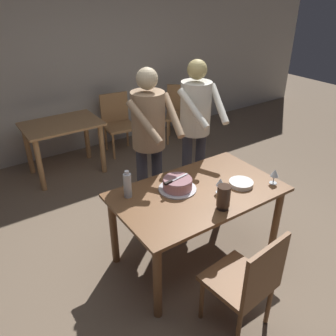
{
  "coord_description": "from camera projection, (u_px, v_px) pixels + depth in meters",
  "views": [
    {
      "loc": [
        -1.67,
        -1.97,
        2.38
      ],
      "look_at": [
        -0.14,
        0.27,
        0.9
      ],
      "focal_mm": 36.67,
      "sensor_mm": 36.0,
      "label": 1
    }
  ],
  "objects": [
    {
      "name": "hurricane_lamp",
      "position": [
        223.0,
        197.0,
        2.75
      ],
      "size": [
        0.11,
        0.11,
        0.21
      ],
      "color": "black",
      "rests_on": "main_dining_table"
    },
    {
      "name": "background_table",
      "position": [
        63.0,
        135.0,
        4.6
      ],
      "size": [
        1.0,
        0.7,
        0.74
      ],
      "color": "tan",
      "rests_on": "ground_plane"
    },
    {
      "name": "person_standing_beside",
      "position": [
        196.0,
        122.0,
        3.63
      ],
      "size": [
        0.47,
        0.56,
        1.72
      ],
      "color": "#2D2D38",
      "rests_on": "ground_plane"
    },
    {
      "name": "cake_knife",
      "position": [
        172.0,
        181.0,
        2.96
      ],
      "size": [
        0.27,
        0.06,
        0.02
      ],
      "color": "silver",
      "rests_on": "cake_on_platter"
    },
    {
      "name": "ground_plane",
      "position": [
        195.0,
        255.0,
        3.39
      ],
      "size": [
        14.0,
        14.0,
        0.0
      ],
      "primitive_type": "plane",
      "color": "#7A6651"
    },
    {
      "name": "chair_near_side",
      "position": [
        247.0,
        281.0,
        2.46
      ],
      "size": [
        0.48,
        0.48,
        0.9
      ],
      "color": "brown",
      "rests_on": "ground_plane"
    },
    {
      "name": "person_cutting_cake",
      "position": [
        149.0,
        135.0,
        3.31
      ],
      "size": [
        0.47,
        0.56,
        1.72
      ],
      "color": "#2D2D38",
      "rests_on": "ground_plane"
    },
    {
      "name": "plate_stack",
      "position": [
        241.0,
        183.0,
        3.11
      ],
      "size": [
        0.22,
        0.22,
        0.04
      ],
      "color": "white",
      "rests_on": "main_dining_table"
    },
    {
      "name": "back_wall",
      "position": [
        68.0,
        63.0,
        4.95
      ],
      "size": [
        10.0,
        0.12,
        2.7
      ],
      "primitive_type": "cube",
      "color": "#BCB7AD",
      "rests_on": "ground_plane"
    },
    {
      "name": "main_dining_table",
      "position": [
        198.0,
        201.0,
        3.09
      ],
      "size": [
        1.5,
        0.9,
        0.75
      ],
      "color": "brown",
      "rests_on": "ground_plane"
    },
    {
      "name": "wine_glass_near",
      "position": [
        220.0,
        182.0,
        2.96
      ],
      "size": [
        0.08,
        0.08,
        0.14
      ],
      "color": "silver",
      "rests_on": "main_dining_table"
    },
    {
      "name": "background_chair_1",
      "position": [
        180.0,
        111.0,
        5.69
      ],
      "size": [
        0.62,
        0.62,
        0.9
      ],
      "color": "tan",
      "rests_on": "ground_plane"
    },
    {
      "name": "background_chair_2",
      "position": [
        118.0,
        121.0,
        5.28
      ],
      "size": [
        0.49,
        0.49,
        0.9
      ],
      "color": "tan",
      "rests_on": "ground_plane"
    },
    {
      "name": "wine_glass_far",
      "position": [
        275.0,
        173.0,
        3.11
      ],
      "size": [
        0.08,
        0.08,
        0.14
      ],
      "color": "silver",
      "rests_on": "main_dining_table"
    },
    {
      "name": "cake_on_platter",
      "position": [
        178.0,
        184.0,
        3.03
      ],
      "size": [
        0.34,
        0.34,
        0.11
      ],
      "color": "silver",
      "rests_on": "main_dining_table"
    },
    {
      "name": "water_bottle",
      "position": [
        127.0,
        185.0,
        2.9
      ],
      "size": [
        0.07,
        0.07,
        0.25
      ],
      "color": "silver",
      "rests_on": "main_dining_table"
    }
  ]
}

